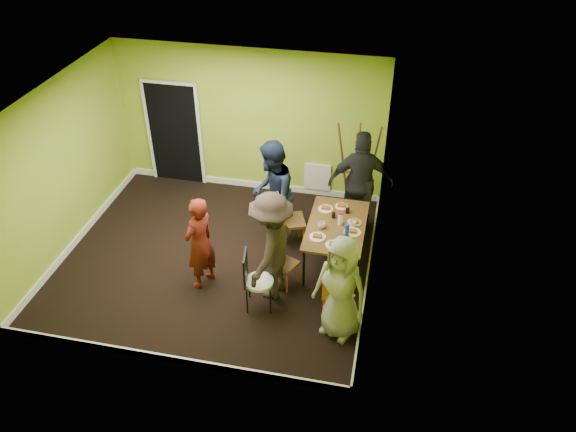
% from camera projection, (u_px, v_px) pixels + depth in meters
% --- Properties ---
extents(ground, '(5.00, 5.00, 0.00)m').
position_uv_depth(ground, '(218.00, 257.00, 9.34)').
color(ground, black).
rests_on(ground, ground).
extents(room_walls, '(5.04, 4.54, 2.82)m').
position_uv_depth(room_walls, '(213.00, 207.00, 8.80)').
color(room_walls, '#8FB62E').
rests_on(room_walls, ground).
extents(dining_table, '(0.90, 1.50, 0.75)m').
position_uv_depth(dining_table, '(336.00, 227.00, 8.85)').
color(dining_table, black).
rests_on(dining_table, ground).
extents(chair_left_far, '(0.58, 0.58, 1.09)m').
position_uv_depth(chair_left_far, '(285.00, 216.00, 9.24)').
color(chair_left_far, orange).
rests_on(chair_left_far, ground).
extents(chair_left_near, '(0.46, 0.46, 0.84)m').
position_uv_depth(chair_left_near, '(281.00, 258.00, 8.58)').
color(chair_left_near, orange).
rests_on(chair_left_near, ground).
extents(chair_back_end, '(0.52, 0.58, 1.07)m').
position_uv_depth(chair_back_end, '(358.00, 196.00, 9.47)').
color(chair_back_end, orange).
rests_on(chair_back_end, ground).
extents(chair_front_end, '(0.47, 0.47, 0.85)m').
position_uv_depth(chair_front_end, '(336.00, 296.00, 7.89)').
color(chair_front_end, orange).
rests_on(chair_front_end, ground).
extents(chair_bentwood, '(0.45, 0.43, 0.97)m').
position_uv_depth(chair_bentwood, '(254.00, 278.00, 8.12)').
color(chair_bentwood, black).
rests_on(chair_bentwood, ground).
extents(easel, '(0.76, 0.71, 1.89)m').
position_uv_depth(easel, '(357.00, 171.00, 9.79)').
color(easel, brown).
rests_on(easel, ground).
extents(plate_near_left, '(0.25, 0.25, 0.01)m').
position_uv_depth(plate_near_left, '(326.00, 209.00, 9.16)').
color(plate_near_left, white).
rests_on(plate_near_left, dining_table).
extents(plate_near_right, '(0.25, 0.25, 0.01)m').
position_uv_depth(plate_near_right, '(317.00, 237.00, 8.55)').
color(plate_near_right, white).
rests_on(plate_near_right, dining_table).
extents(plate_far_back, '(0.22, 0.22, 0.01)m').
position_uv_depth(plate_far_back, '(341.00, 206.00, 9.22)').
color(plate_far_back, white).
rests_on(plate_far_back, dining_table).
extents(plate_far_front, '(0.25, 0.25, 0.01)m').
position_uv_depth(plate_far_front, '(334.00, 245.00, 8.39)').
color(plate_far_front, white).
rests_on(plate_far_front, dining_table).
extents(plate_wall_back, '(0.22, 0.22, 0.01)m').
position_uv_depth(plate_wall_back, '(354.00, 222.00, 8.86)').
color(plate_wall_back, white).
rests_on(plate_wall_back, dining_table).
extents(plate_wall_front, '(0.27, 0.27, 0.01)m').
position_uv_depth(plate_wall_front, '(352.00, 232.00, 8.65)').
color(plate_wall_front, white).
rests_on(plate_wall_front, dining_table).
extents(thermos, '(0.08, 0.08, 0.19)m').
position_uv_depth(thermos, '(340.00, 219.00, 8.77)').
color(thermos, white).
rests_on(thermos, dining_table).
extents(blue_bottle, '(0.07, 0.07, 0.22)m').
position_uv_depth(blue_bottle, '(347.00, 230.00, 8.51)').
color(blue_bottle, '#193FBE').
rests_on(blue_bottle, dining_table).
extents(orange_bottle, '(0.03, 0.03, 0.09)m').
position_uv_depth(orange_bottle, '(339.00, 214.00, 8.97)').
color(orange_bottle, orange).
rests_on(orange_bottle, dining_table).
extents(glass_mid, '(0.06, 0.06, 0.09)m').
position_uv_depth(glass_mid, '(334.00, 215.00, 8.94)').
color(glass_mid, black).
rests_on(glass_mid, dining_table).
extents(glass_back, '(0.07, 0.07, 0.09)m').
position_uv_depth(glass_back, '(347.00, 211.00, 9.05)').
color(glass_back, black).
rests_on(glass_back, dining_table).
extents(glass_front, '(0.06, 0.06, 0.10)m').
position_uv_depth(glass_front, '(345.00, 240.00, 8.41)').
color(glass_front, black).
rests_on(glass_front, dining_table).
extents(cup_a, '(0.12, 0.12, 0.10)m').
position_uv_depth(cup_a, '(322.00, 225.00, 8.72)').
color(cup_a, white).
rests_on(cup_a, dining_table).
extents(cup_b, '(0.10, 0.10, 0.10)m').
position_uv_depth(cup_b, '(353.00, 224.00, 8.75)').
color(cup_b, white).
rests_on(cup_b, dining_table).
extents(person_standing, '(0.57, 0.67, 1.57)m').
position_uv_depth(person_standing, '(200.00, 243.00, 8.38)').
color(person_standing, '#5A150F').
rests_on(person_standing, ground).
extents(person_left_far, '(0.77, 0.96, 1.88)m').
position_uv_depth(person_left_far, '(272.00, 195.00, 9.17)').
color(person_left_far, black).
rests_on(person_left_far, ground).
extents(person_left_near, '(0.86, 1.25, 1.78)m').
position_uv_depth(person_left_near, '(272.00, 247.00, 8.14)').
color(person_left_near, '#2E221F').
rests_on(person_left_near, ground).
extents(person_back_end, '(1.17, 0.63, 1.90)m').
position_uv_depth(person_back_end, '(361.00, 183.00, 9.45)').
color(person_back_end, black).
rests_on(person_back_end, ground).
extents(person_front_end, '(0.93, 0.79, 1.62)m').
position_uv_depth(person_front_end, '(341.00, 288.00, 7.54)').
color(person_front_end, '#9C9888').
rests_on(person_front_end, ground).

